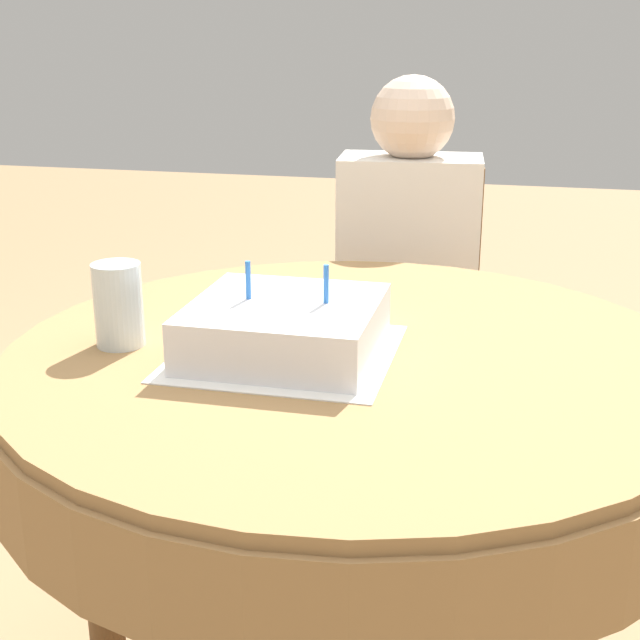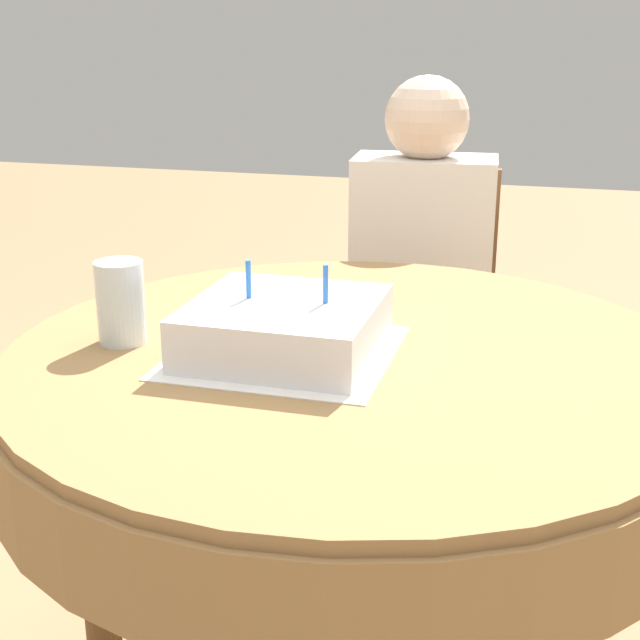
% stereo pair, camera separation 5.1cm
% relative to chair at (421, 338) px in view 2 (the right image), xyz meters
% --- Properties ---
extents(dining_table, '(1.08, 1.08, 0.76)m').
position_rel_chair_xyz_m(dining_table, '(0.03, -0.89, 0.20)').
color(dining_table, '#9E7547').
rests_on(dining_table, ground_plane).
extents(chair, '(0.43, 0.43, 0.89)m').
position_rel_chair_xyz_m(chair, '(0.00, 0.00, 0.00)').
color(chair, brown).
rests_on(chair, ground_plane).
extents(person, '(0.35, 0.30, 1.12)m').
position_rel_chair_xyz_m(person, '(0.01, -0.09, 0.20)').
color(person, beige).
rests_on(person, ground_plane).
extents(napkin, '(0.32, 0.32, 0.00)m').
position_rel_chair_xyz_m(napkin, '(-0.06, -0.94, 0.29)').
color(napkin, white).
rests_on(napkin, dining_table).
extents(birthday_cake, '(0.27, 0.27, 0.14)m').
position_rel_chair_xyz_m(birthday_cake, '(-0.06, -0.94, 0.33)').
color(birthday_cake, white).
rests_on(birthday_cake, dining_table).
extents(drinking_glass, '(0.07, 0.07, 0.13)m').
position_rel_chair_xyz_m(drinking_glass, '(-0.32, -0.96, 0.36)').
color(drinking_glass, silver).
rests_on(drinking_glass, dining_table).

